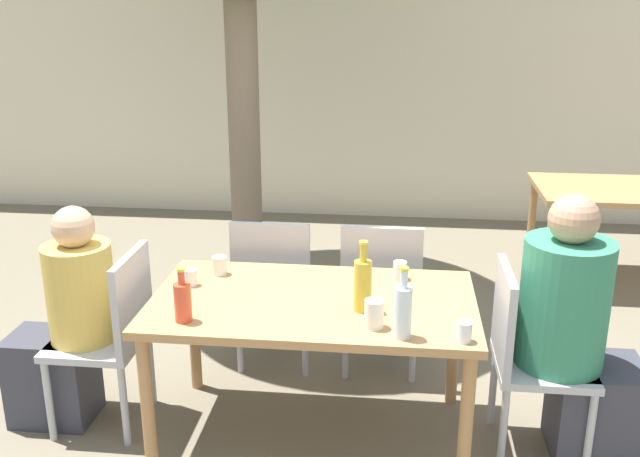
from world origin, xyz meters
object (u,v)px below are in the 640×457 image
Objects in this scene: water_bottle_1 at (403,310)px; soda_bottle_2 at (183,301)px; patio_chair_3 at (381,288)px; patio_chair_1 at (526,350)px; dining_table_front at (313,314)px; patio_chair_2 at (274,283)px; oil_cruet_0 at (363,284)px; drinking_glass_1 at (191,277)px; dining_table_back at (625,199)px; patio_chair_0 at (113,329)px; drinking_glass_2 at (400,270)px; person_seated_1 at (577,341)px; person_seated_0 at (66,329)px; drinking_glass_3 at (220,265)px; drinking_glass_4 at (374,314)px; drinking_glass_0 at (464,332)px.

soda_bottle_2 is at bearing 177.08° from water_bottle_1.
soda_bottle_2 is (-0.84, -0.96, 0.31)m from patio_chair_3.
patio_chair_3 is at bearing 45.88° from patio_chair_1.
water_bottle_1 is at bearing -39.60° from dining_table_front.
patio_chair_2 is 3.72× the size of soda_bottle_2.
soda_bottle_2 is (-0.77, -0.20, -0.03)m from oil_cruet_0.
water_bottle_1 is 3.76× the size of drinking_glass_1.
dining_table_back is 2.85m from patio_chair_2.
patio_chair_0 is 2.78× the size of oil_cruet_0.
dining_table_back is at bearing 49.79° from drinking_glass_2.
patio_chair_1 is 1.00× the size of patio_chair_2.
dining_table_back is at bearing 57.65° from water_bottle_1.
person_seated_1 is 5.18× the size of soda_bottle_2.
water_bottle_1 is at bearing -53.97° from oil_cruet_0.
oil_cruet_0 is (1.47, -0.10, 0.35)m from person_seated_0.
drinking_glass_3 is at bearing 63.49° from patio_chair_2.
drinking_glass_4 reaches higher than dining_table_front.
person_seated_1 is 13.39× the size of drinking_glass_3.
person_seated_0 reaches higher than dining_table_front.
water_bottle_1 is (-0.58, -0.34, 0.33)m from patio_chair_1.
dining_table_front is at bearing 65.52° from patio_chair_3.
drinking_glass_1 is (0.38, 0.10, 0.25)m from patio_chair_0.
drinking_glass_0 is at bearing -2.89° from soda_bottle_2.
dining_table_back is 14.82× the size of drinking_glass_0.
person_seated_0 is 1.69m from drinking_glass_2.
person_seated_0 is 1.58m from drinking_glass_4.
patio_chair_2 is 10.01× the size of drinking_glass_2.
water_bottle_1 is at bearing 78.25° from person_seated_0.
drinking_glass_1 is at bearing 160.51° from drinking_glass_0.
person_seated_1 is (-0.84, -2.25, -0.06)m from dining_table_back.
drinking_glass_1 is at bearing 86.93° from person_seated_1.
patio_chair_3 reaches higher than drinking_glass_1.
soda_bottle_2 is 2.69× the size of drinking_glass_2.
dining_table_front is 1.00m from patio_chair_1.
patio_chair_0 is 1.34m from drinking_glass_4.
patio_chair_3 is 7.34× the size of drinking_glass_4.
drinking_glass_3 is (-0.91, -0.04, 0.00)m from drinking_glass_2.
drinking_glass_0 is (1.66, -0.36, 0.25)m from patio_chair_0.
drinking_glass_4 is (-0.01, -0.94, 0.27)m from patio_chair_3.
drinking_glass_3 is at bearing 87.61° from soda_bottle_2.
oil_cruet_0 is 1.34× the size of soda_bottle_2.
person_seated_0 is 4.66× the size of soda_bottle_2.
patio_chair_1 is 1.46m from patio_chair_2.
patio_chair_1 is at bearing -9.69° from drinking_glass_3.
water_bottle_1 is (0.18, -0.25, -0.01)m from oil_cruet_0.
soda_bottle_2 reaches higher than drinking_glass_1.
drinking_glass_3 is at bearing 80.31° from patio_chair_1.
water_bottle_1 reaches higher than patio_chair_0.
oil_cruet_0 is at bearing -112.98° from drinking_glass_2.
water_bottle_1 reaches higher than soda_bottle_2.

